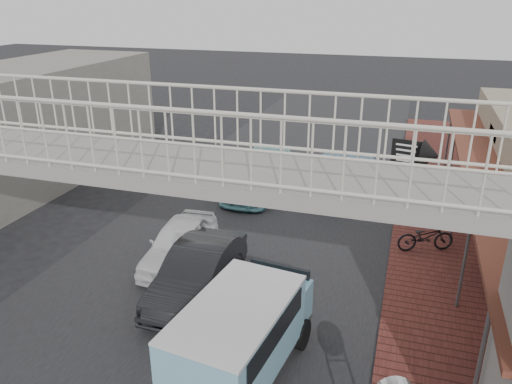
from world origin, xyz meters
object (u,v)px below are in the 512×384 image
Objects in this scene: angkot_van at (241,329)px; motorcycle_near at (426,237)px; dark_sedan at (197,272)px; angkot_curb at (340,170)px; white_hatchback at (180,242)px; motorcycle_far at (409,170)px; angkot_far at (257,177)px; arrow_sign at (428,156)px.

angkot_van is 2.34× the size of motorcycle_near.
dark_sedan is 10.06m from angkot_curb.
dark_sedan is (1.29, -1.54, 0.05)m from white_hatchback.
angkot_curb reaches higher than motorcycle_far.
angkot_van is 14.16m from motorcycle_far.
angkot_curb reaches higher than white_hatchback.
angkot_far is at bearing 34.30° from angkot_curb.
white_hatchback is 2.11× the size of motorcycle_near.
angkot_curb is at bearing 75.22° from dark_sedan.
white_hatchback is 2.44× the size of motorcycle_far.
white_hatchback reaches higher than motorcycle_near.
dark_sedan is 2.71× the size of motorcycle_far.
dark_sedan is at bearing -84.18° from angkot_far.
dark_sedan is at bearing 80.53° from angkot_curb.
motorcycle_near is 6.64m from motorcycle_far.
angkot_far is at bearing 112.89° from angkot_van.
angkot_van is at bearing -51.18° from dark_sedan.
angkot_far is 6.93m from arrow_sign.
angkot_far is 1.12× the size of angkot_van.
angkot_curb is at bearing 61.05° from white_hatchback.
white_hatchback is 5.59m from angkot_van.
dark_sedan is 9.46m from arrow_sign.
angkot_curb is at bearing 155.40° from arrow_sign.
angkot_far is 7.65m from motorcycle_near.
motorcycle_far is (2.87, 1.29, -0.15)m from angkot_curb.
angkot_van reaches higher than dark_sedan.
motorcycle_near is at bearing -26.67° from angkot_far.
angkot_van is at bearing -178.94° from motorcycle_far.
dark_sedan reaches higher than motorcycle_near.
arrow_sign is at bearing 50.17° from dark_sedan.
angkot_curb reaches higher than angkot_far.
angkot_curb is 2.85× the size of motorcycle_near.
angkot_curb is 3.73m from angkot_far.
dark_sedan is at bearing 103.66° from motorcycle_near.
angkot_curb is 3.29× the size of motorcycle_far.
motorcycle_near is at bearing 17.35° from white_hatchback.
motorcycle_far is (5.37, 11.04, -0.13)m from dark_sedan.
angkot_far is at bearing 95.02° from dark_sedan.
dark_sedan is at bearing 167.90° from motorcycle_far.
white_hatchback is 2.01m from dark_sedan.
angkot_van reaches higher than angkot_curb.
arrow_sign reaches higher than motorcycle_near.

